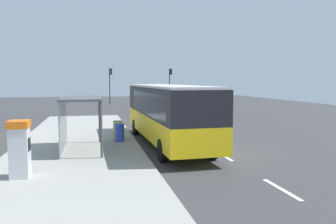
{
  "coord_description": "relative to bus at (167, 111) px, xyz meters",
  "views": [
    {
      "loc": [
        -5.56,
        -15.54,
        3.46
      ],
      "look_at": [
        -1.0,
        5.13,
        1.5
      ],
      "focal_mm": 36.41,
      "sensor_mm": 36.0,
      "label": 1
    }
  ],
  "objects": [
    {
      "name": "lane_stripe_seg_3",
      "position": [
        1.96,
        6.85,
        -1.84
      ],
      "size": [
        0.16,
        2.2,
        0.01
      ],
      "primitive_type": "cube",
      "color": "silver",
      "rests_on": "ground"
    },
    {
      "name": "bus",
      "position": [
        0.0,
        0.0,
        0.0
      ],
      "size": [
        2.82,
        11.07,
        3.21
      ],
      "color": "yellow",
      "rests_on": "ground"
    },
    {
      "name": "traffic_light_near_side",
      "position": [
        7.21,
        30.97,
        1.63
      ],
      "size": [
        0.49,
        0.28,
        5.25
      ],
      "color": "#2D2D2D",
      "rests_on": "ground"
    },
    {
      "name": "ticket_machine",
      "position": [
        -6.31,
        -5.55,
        -0.67
      ],
      "size": [
        0.66,
        0.76,
        1.94
      ],
      "color": "silver",
      "rests_on": "sidewalk_platform"
    },
    {
      "name": "sedan_near",
      "position": [
        4.01,
        36.87,
        -1.05
      ],
      "size": [
        1.85,
        4.4,
        1.52
      ],
      "color": "#A51919",
      "rests_on": "ground"
    },
    {
      "name": "lane_stripe_seg_2",
      "position": [
        1.96,
        1.85,
        -1.84
      ],
      "size": [
        0.16,
        2.2,
        0.01
      ],
      "primitive_type": "cube",
      "color": "silver",
      "rests_on": "ground"
    },
    {
      "name": "lane_stripe_seg_4",
      "position": [
        1.96,
        11.85,
        -1.84
      ],
      "size": [
        0.16,
        2.2,
        0.01
      ],
      "primitive_type": "cube",
      "color": "silver",
      "rests_on": "ground"
    },
    {
      "name": "bus_shelter",
      "position": [
        -4.7,
        -1.28,
        0.25
      ],
      "size": [
        1.8,
        4.0,
        2.5
      ],
      "color": "#4C4C51",
      "rests_on": "sidewalk_platform"
    },
    {
      "name": "lane_stripe_seg_7",
      "position": [
        1.96,
        26.85,
        -1.84
      ],
      "size": [
        0.16,
        2.2,
        0.01
      ],
      "primitive_type": "cube",
      "color": "silver",
      "rests_on": "ground"
    },
    {
      "name": "lane_stripe_seg_5",
      "position": [
        1.96,
        16.85,
        -1.84
      ],
      "size": [
        0.16,
        2.2,
        0.01
      ],
      "primitive_type": "cube",
      "color": "silver",
      "rests_on": "ground"
    },
    {
      "name": "traffic_light_far_side",
      "position": [
        -1.39,
        31.77,
        1.63
      ],
      "size": [
        0.49,
        0.28,
        5.25
      ],
      "color": "#2D2D2D",
      "rests_on": "ground"
    },
    {
      "name": "recycling_bin_green",
      "position": [
        -2.49,
        2.06,
        -1.19
      ],
      "size": [
        0.52,
        0.52,
        0.95
      ],
      "primitive_type": "cylinder",
      "color": "green",
      "rests_on": "sidewalk_platform"
    },
    {
      "name": "recycling_bin_blue",
      "position": [
        -2.49,
        0.66,
        -1.19
      ],
      "size": [
        0.52,
        0.52,
        0.95
      ],
      "primitive_type": "cylinder",
      "color": "blue",
      "rests_on": "sidewalk_platform"
    },
    {
      "name": "lane_stripe_seg_1",
      "position": [
        1.96,
        -3.15,
        -1.84
      ],
      "size": [
        0.16,
        2.2,
        0.01
      ],
      "primitive_type": "cube",
      "color": "silver",
      "rests_on": "ground"
    },
    {
      "name": "white_van",
      "position": [
        3.91,
        22.4,
        -0.5
      ],
      "size": [
        2.25,
        5.29,
        2.3
      ],
      "color": "black",
      "rests_on": "ground"
    },
    {
      "name": "recycling_bin_orange",
      "position": [
        -2.49,
        1.36,
        -1.19
      ],
      "size": [
        0.52,
        0.52,
        0.95
      ],
      "primitive_type": "cylinder",
      "color": "orange",
      "rests_on": "sidewalk_platform"
    },
    {
      "name": "sidewalk_platform",
      "position": [
        -4.69,
        -0.15,
        -1.75
      ],
      "size": [
        6.2,
        30.0,
        0.18
      ],
      "primitive_type": "cube",
      "color": "#999993",
      "rests_on": "ground"
    },
    {
      "name": "lane_stripe_seg_0",
      "position": [
        1.96,
        -8.15,
        -1.84
      ],
      "size": [
        0.16,
        2.2,
        0.01
      ],
      "primitive_type": "cube",
      "color": "silver",
      "rests_on": "ground"
    },
    {
      "name": "ground_plane",
      "position": [
        1.71,
        11.85,
        -1.86
      ],
      "size": [
        56.0,
        92.0,
        0.04
      ],
      "primitive_type": "cube",
      "color": "#38383A"
    },
    {
      "name": "lane_stripe_seg_6",
      "position": [
        1.96,
        21.85,
        -1.84
      ],
      "size": [
        0.16,
        2.2,
        0.01
      ],
      "primitive_type": "cube",
      "color": "silver",
      "rests_on": "ground"
    }
  ]
}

